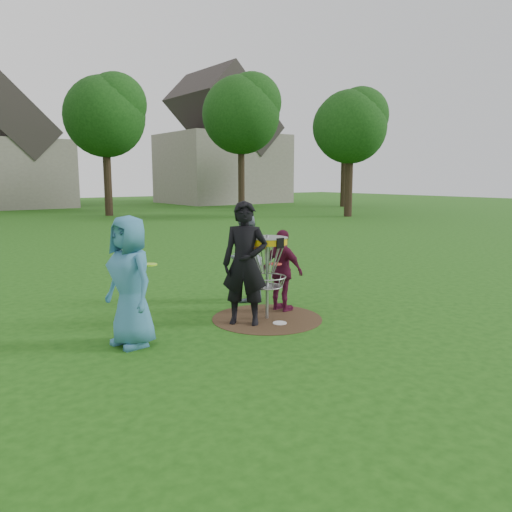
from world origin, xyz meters
TOP-DOWN VIEW (x-y plane):
  - ground at (0.00, 0.00)m, footprint 100.00×100.00m
  - dirt_patch at (0.00, 0.00)m, footprint 1.80×1.80m
  - player_blue at (-2.28, 0.10)m, footprint 0.71×0.96m
  - player_black at (-0.45, -0.02)m, footprint 0.82×0.83m
  - player_grey at (0.41, 1.20)m, footprint 0.98×0.88m
  - player_maroon at (0.52, 0.24)m, footprint 0.50×0.88m
  - disc_on_grass at (-0.02, -0.35)m, footprint 0.22×0.22m
  - disc_golf_basket at (0.00, -0.00)m, footprint 0.66×0.67m
  - held_discs at (-0.40, 0.28)m, footprint 2.54×1.16m
  - tree_row at (0.44, 20.67)m, footprint 51.20×17.42m
  - house_row at (4.78, 33.07)m, footprint 44.50×10.65m

SIDE VIEW (x-z plane):
  - ground at x=0.00m, z-range 0.00..0.00m
  - dirt_patch at x=0.00m, z-range 0.00..0.01m
  - disc_on_grass at x=-0.02m, z-range 0.00..0.02m
  - player_maroon at x=0.52m, z-range 0.00..1.41m
  - player_grey at x=0.41m, z-range 0.00..1.64m
  - player_blue at x=-2.28m, z-range 0.00..1.79m
  - player_black at x=-0.45m, z-range 0.00..1.93m
  - disc_golf_basket at x=0.00m, z-range 0.33..1.71m
  - held_discs at x=-0.40m, z-range 0.87..1.21m
  - house_row at x=4.78m, z-range -1.67..9.95m
  - tree_row at x=0.44m, z-range 1.26..11.16m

